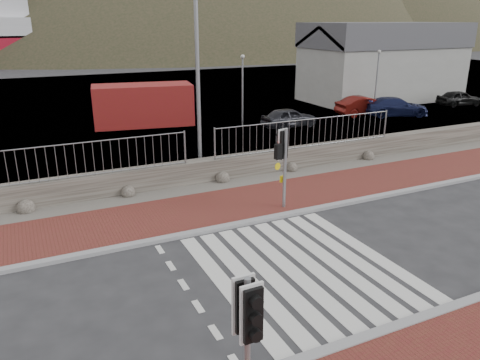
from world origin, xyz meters
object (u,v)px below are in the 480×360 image
car_e (459,98)px  car_c (395,107)px  shipping_container (143,105)px  car_a (289,118)px  traffic_signal_far (285,152)px  streetlight (201,48)px  traffic_signal_near (247,321)px  car_b (365,106)px

car_e → car_c: bearing=107.3°
shipping_container → car_e: 22.76m
shipping_container → car_c: bearing=-6.7°
car_a → car_e: bearing=-91.1°
traffic_signal_far → streetlight: (-1.06, 4.52, 3.01)m
traffic_signal_near → car_c: size_ratio=0.61×
streetlight → car_a: 10.86m
streetlight → car_a: size_ratio=2.62×
shipping_container → car_e: shipping_container is taller
streetlight → traffic_signal_far: bearing=-69.6°
streetlight → shipping_container: streetlight is taller
streetlight → car_a: bearing=45.9°
streetlight → car_b: bearing=34.1°
traffic_signal_near → car_e: bearing=34.1°
streetlight → car_e: (22.73, 7.03, -4.44)m
traffic_signal_near → car_c: traffic_signal_near is taller
traffic_signal_far → car_a: (6.68, 10.73, -1.41)m
traffic_signal_near → shipping_container: (4.14, 22.38, -0.65)m
car_a → traffic_signal_far: bearing=143.8°
traffic_signal_near → car_a: traffic_signal_near is taller
traffic_signal_near → car_e: (26.62, 18.84, -1.29)m
traffic_signal_near → car_b: traffic_signal_near is taller
car_a → car_b: 6.45m
traffic_signal_near → car_a: size_ratio=0.76×
car_c → streetlight: bearing=130.8°
traffic_signal_near → car_c: bearing=41.1°
traffic_signal_far → streetlight: bearing=-93.0°
traffic_signal_far → car_e: (21.67, 11.55, -1.43)m
car_a → car_e: (14.99, 0.82, -0.02)m
traffic_signal_far → car_e: 24.60m
car_a → car_c: car_c is taller
streetlight → shipping_container: (0.26, 10.57, -3.80)m
traffic_signal_near → traffic_signal_far: bearing=54.7°
traffic_signal_far → streetlight: streetlight is taller
traffic_signal_near → car_a: (11.63, 18.02, -1.27)m
car_a → streetlight: bearing=124.4°
traffic_signal_near → traffic_signal_far: size_ratio=0.93×
car_b → car_c: car_b is taller
traffic_signal_near → car_e: traffic_signal_near is taller
traffic_signal_near → streetlight: size_ratio=0.29×
shipping_container → car_a: size_ratio=1.70×
car_b → car_e: 8.61m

